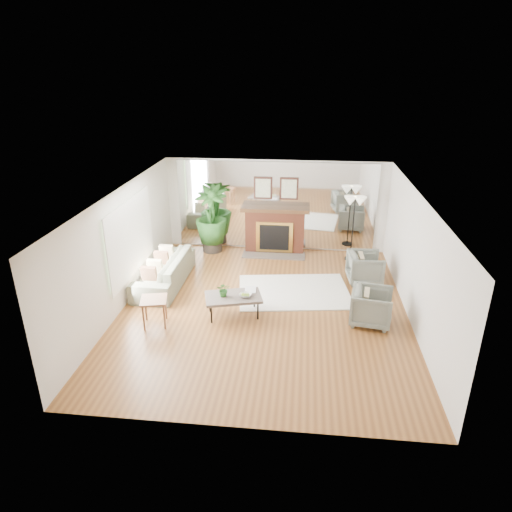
# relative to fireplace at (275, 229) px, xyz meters

# --- Properties ---
(ground) EXTENTS (7.00, 7.00, 0.00)m
(ground) POSITION_rel_fireplace_xyz_m (0.00, -3.26, -0.66)
(ground) COLOR brown
(ground) RESTS_ON ground
(wall_left) EXTENTS (0.02, 7.00, 2.50)m
(wall_left) POSITION_rel_fireplace_xyz_m (-2.99, -3.26, 0.59)
(wall_left) COLOR silver
(wall_left) RESTS_ON ground
(wall_right) EXTENTS (0.02, 7.00, 2.50)m
(wall_right) POSITION_rel_fireplace_xyz_m (2.99, -3.26, 0.59)
(wall_right) COLOR silver
(wall_right) RESTS_ON ground
(wall_back) EXTENTS (6.00, 0.02, 2.50)m
(wall_back) POSITION_rel_fireplace_xyz_m (0.00, 0.23, 0.59)
(wall_back) COLOR silver
(wall_back) RESTS_ON ground
(mirror_panel) EXTENTS (5.40, 0.04, 2.40)m
(mirror_panel) POSITION_rel_fireplace_xyz_m (0.00, 0.21, 0.59)
(mirror_panel) COLOR silver
(mirror_panel) RESTS_ON wall_back
(window_panel) EXTENTS (0.04, 2.40, 1.50)m
(window_panel) POSITION_rel_fireplace_xyz_m (-2.96, -2.86, 0.69)
(window_panel) COLOR #B2E09E
(window_panel) RESTS_ON wall_left
(fireplace) EXTENTS (1.85, 0.83, 2.05)m
(fireplace) POSITION_rel_fireplace_xyz_m (0.00, 0.00, 0.00)
(fireplace) COLOR brown
(fireplace) RESTS_ON ground
(area_rug) EXTENTS (2.71, 2.11, 0.03)m
(area_rug) POSITION_rel_fireplace_xyz_m (0.62, -2.43, -0.65)
(area_rug) COLOR white
(area_rug) RESTS_ON ground
(coffee_table) EXTENTS (1.27, 0.94, 0.45)m
(coffee_table) POSITION_rel_fireplace_xyz_m (-0.60, -3.62, -0.24)
(coffee_table) COLOR #5B4F48
(coffee_table) RESTS_ON ground
(sofa) EXTENTS (0.94, 2.35, 0.68)m
(sofa) POSITION_rel_fireplace_xyz_m (-2.45, -2.33, -0.32)
(sofa) COLOR slate
(sofa) RESTS_ON ground
(armchair_back) EXTENTS (0.86, 0.83, 0.73)m
(armchair_back) POSITION_rel_fireplace_xyz_m (2.27, -1.69, -0.30)
(armchair_back) COLOR gray
(armchair_back) RESTS_ON ground
(armchair_front) EXTENTS (0.92, 0.91, 0.73)m
(armchair_front) POSITION_rel_fireplace_xyz_m (2.19, -3.62, -0.29)
(armchair_front) COLOR gray
(armchair_front) RESTS_ON ground
(side_table) EXTENTS (0.60, 0.60, 0.57)m
(side_table) POSITION_rel_fireplace_xyz_m (-2.10, -4.14, -0.18)
(side_table) COLOR brown
(side_table) RESTS_ON ground
(potted_ficus) EXTENTS (0.97, 0.97, 1.86)m
(potted_ficus) POSITION_rel_fireplace_xyz_m (-1.73, -0.16, 0.33)
(potted_ficus) COLOR #29241E
(potted_ficus) RESTS_ON ground
(floor_lamp) EXTENTS (0.56, 0.31, 1.73)m
(floor_lamp) POSITION_rel_fireplace_xyz_m (2.05, -0.37, 0.82)
(floor_lamp) COLOR black
(floor_lamp) RESTS_ON ground
(tabletop_plant) EXTENTS (0.30, 0.26, 0.30)m
(tabletop_plant) POSITION_rel_fireplace_xyz_m (-0.79, -3.65, -0.06)
(tabletop_plant) COLOR #2C6324
(tabletop_plant) RESTS_ON coffee_table
(fruit_bowl) EXTENTS (0.29, 0.29, 0.06)m
(fruit_bowl) POSITION_rel_fireplace_xyz_m (-0.35, -3.62, -0.18)
(fruit_bowl) COLOR brown
(fruit_bowl) RESTS_ON coffee_table
(book) EXTENTS (0.25, 0.33, 0.02)m
(book) POSITION_rel_fireplace_xyz_m (-0.39, -3.34, -0.19)
(book) COLOR brown
(book) RESTS_ON coffee_table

